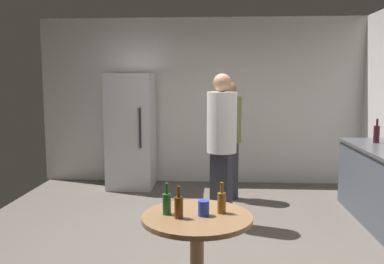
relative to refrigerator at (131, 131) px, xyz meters
The scene contains 12 objects.
ground_plane 2.63m from the refrigerator, 63.60° to the right, with size 5.20×5.20×0.10m, color #5B544C.
wall_back 1.26m from the refrigerator, 21.50° to the left, with size 5.32×0.06×2.70m, color silver.
refrigerator is the anchor object (origin of this frame).
kitchen_counter 3.67m from the refrigerator, 22.33° to the right, with size 0.64×1.70×0.90m.
wine_bottle_on_counter 3.54m from the refrigerator, 16.62° to the right, with size 0.08×0.08×0.31m.
foreground_table 3.71m from the refrigerator, 70.78° to the right, with size 0.80×0.80×0.73m.
beer_bottle_amber 3.70m from the refrigerator, 67.89° to the right, with size 0.06×0.06×0.23m.
beer_bottle_brown 3.72m from the refrigerator, 72.95° to the right, with size 0.06×0.06×0.23m.
beer_bottle_green 3.62m from the refrigerator, 74.01° to the right, with size 0.06×0.06×0.23m.
plastic_cup_blue 3.72m from the refrigerator, 70.11° to the right, with size 0.08×0.08×0.11m, color blue.
person_in_olive_shirt 1.63m from the refrigerator, 20.86° to the right, with size 0.47×0.47×1.67m.
person_in_white_shirt 2.20m from the refrigerator, 49.95° to the right, with size 0.45×0.45×1.77m.
Camera 1 is at (0.27, -4.13, 1.70)m, focal length 38.31 mm.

